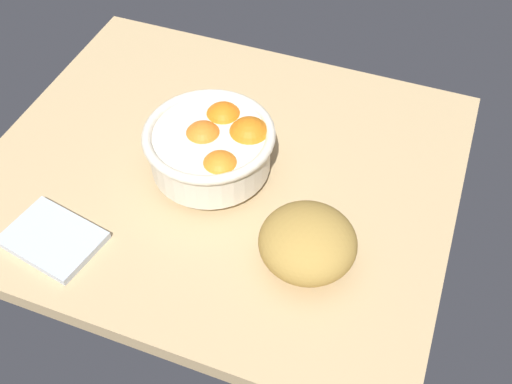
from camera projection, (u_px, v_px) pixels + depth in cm
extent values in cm
cube|color=tan|center=(221.00, 173.00, 103.24)|extent=(78.23, 66.91, 3.00)
cylinder|color=silver|center=(212.00, 168.00, 100.75)|extent=(9.91, 9.91, 1.77)
cylinder|color=silver|center=(210.00, 150.00, 97.49)|extent=(19.57, 19.57, 6.84)
torus|color=silver|center=(209.00, 134.00, 94.90)|extent=(21.17, 21.17, 1.60)
sphere|color=orange|center=(221.00, 171.00, 92.41)|extent=(6.50, 6.50, 6.50)
sphere|color=orange|center=(204.00, 141.00, 96.66)|extent=(6.64, 6.64, 6.64)
sphere|color=orange|center=(249.00, 139.00, 96.79)|extent=(7.33, 7.33, 7.33)
sphere|color=orange|center=(224.00, 122.00, 99.58)|extent=(6.74, 6.74, 6.74)
ellipsoid|color=#AE873D|center=(308.00, 242.00, 86.66)|extent=(15.17, 15.04, 8.39)
cube|color=silver|center=(53.00, 239.00, 91.55)|extent=(15.80, 12.66, 1.21)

